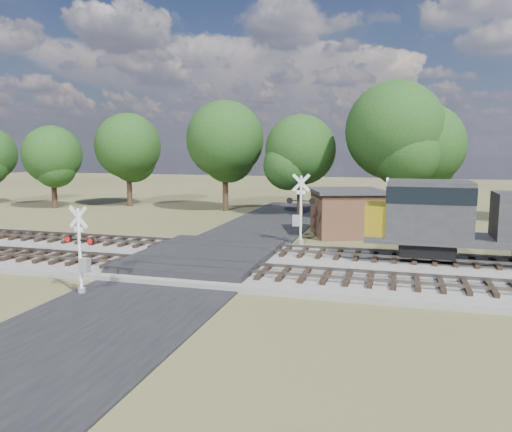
% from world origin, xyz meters
% --- Properties ---
extents(ground, '(160.00, 160.00, 0.00)m').
position_xyz_m(ground, '(0.00, 0.00, 0.00)').
color(ground, '#454424').
rests_on(ground, ground).
extents(ballast_bed, '(140.00, 10.00, 0.30)m').
position_xyz_m(ballast_bed, '(10.00, 0.50, 0.15)').
color(ballast_bed, gray).
rests_on(ballast_bed, ground).
extents(road, '(7.00, 60.00, 0.08)m').
position_xyz_m(road, '(0.00, 0.00, 0.04)').
color(road, black).
rests_on(road, ground).
extents(crossing_panel, '(7.00, 9.00, 0.62)m').
position_xyz_m(crossing_panel, '(0.00, 0.50, 0.32)').
color(crossing_panel, '#262628').
rests_on(crossing_panel, ground).
extents(track_near, '(140.00, 2.60, 0.33)m').
position_xyz_m(track_near, '(3.12, -2.00, 0.41)').
color(track_near, black).
rests_on(track_near, ballast_bed).
extents(track_far, '(140.00, 2.60, 0.33)m').
position_xyz_m(track_far, '(3.12, 3.00, 0.41)').
color(track_far, black).
rests_on(track_far, ballast_bed).
extents(crossing_signal_near, '(1.55, 0.36, 3.85)m').
position_xyz_m(crossing_signal_near, '(-2.87, -6.45, 1.60)').
color(crossing_signal_near, silver).
rests_on(crossing_signal_near, ground).
extents(crossing_signal_far, '(1.85, 0.43, 4.60)m').
position_xyz_m(crossing_signal_far, '(3.98, 7.06, 1.92)').
color(crossing_signal_far, silver).
rests_on(crossing_signal_far, ground).
extents(equipment_shed, '(6.21, 6.21, 3.31)m').
position_xyz_m(equipment_shed, '(6.61, 11.22, 1.68)').
color(equipment_shed, '#4D3421').
rests_on(equipment_shed, ground).
extents(treeline, '(85.62, 11.50, 11.72)m').
position_xyz_m(treeline, '(8.17, 20.51, 6.46)').
color(treeline, black).
rests_on(treeline, ground).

